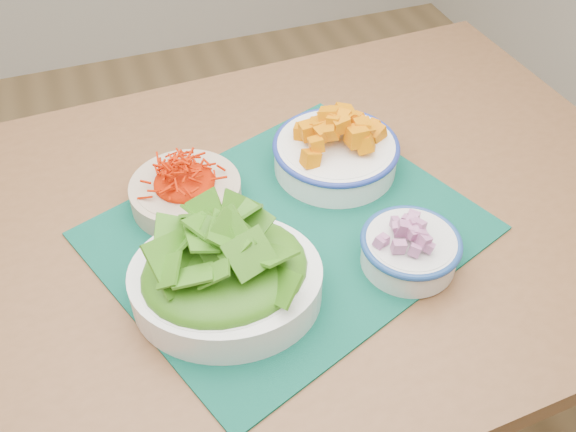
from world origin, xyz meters
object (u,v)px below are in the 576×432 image
object	(u,v)px
squash_bowl	(336,144)
carrot_bowl	(185,188)
lettuce_bowl	(225,271)
placemat	(288,231)
onion_bowl	(410,246)
table	(276,257)

from	to	relation	value
squash_bowl	carrot_bowl	bearing A→B (deg)	180.00
carrot_bowl	lettuce_bowl	distance (m)	0.21
squash_bowl	lettuce_bowl	distance (m)	0.32
placemat	lettuce_bowl	bearing A→B (deg)	-163.18
lettuce_bowl	onion_bowl	distance (m)	0.27
lettuce_bowl	onion_bowl	bearing A→B (deg)	12.30
table	placemat	size ratio (longest dim) A/B	2.48
carrot_bowl	onion_bowl	xyz separation A→B (m)	(0.27, -0.23, 0.00)
placemat	table	bearing A→B (deg)	83.03
lettuce_bowl	squash_bowl	bearing A→B (deg)	57.87
lettuce_bowl	carrot_bowl	bearing A→B (deg)	110.21
table	lettuce_bowl	distance (m)	0.23
placemat	onion_bowl	bearing A→B (deg)	-60.89
carrot_bowl	lettuce_bowl	bearing A→B (deg)	-87.79
placemat	lettuce_bowl	distance (m)	0.16
lettuce_bowl	onion_bowl	xyz separation A→B (m)	(0.26, -0.03, -0.02)
carrot_bowl	squash_bowl	bearing A→B (deg)	-0.00
table	squash_bowl	world-z (taller)	squash_bowl
table	onion_bowl	bearing A→B (deg)	-48.97
squash_bowl	lettuce_bowl	size ratio (longest dim) A/B	0.85
carrot_bowl	table	bearing A→B (deg)	-32.11
squash_bowl	table	bearing A→B (deg)	-150.20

